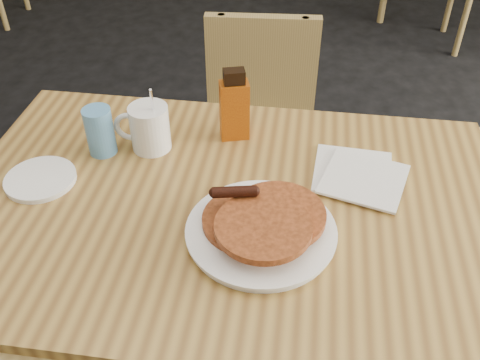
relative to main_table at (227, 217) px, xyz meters
name	(u,v)px	position (x,y,z in m)	size (l,w,h in m)	color
main_table	(227,217)	(0.00, 0.00, 0.00)	(1.24, 0.87, 0.75)	#AA823C
chair_main_far	(259,121)	(0.02, 0.71, -0.22)	(0.38, 0.39, 0.83)	#9E844A
pancake_plate	(262,226)	(0.08, -0.09, 0.07)	(0.30, 0.30, 0.09)	white
coffee_mug	(148,127)	(-0.20, 0.18, 0.10)	(0.13, 0.09, 0.17)	white
syrup_bottle	(234,107)	(-0.01, 0.25, 0.13)	(0.08, 0.06, 0.18)	maroon
napkin_stack	(358,175)	(0.28, 0.11, 0.05)	(0.22, 0.23, 0.01)	white
blue_tumbler	(100,131)	(-0.31, 0.15, 0.10)	(0.07, 0.07, 0.11)	#5694C9
side_saucer	(40,179)	(-0.42, 0.03, 0.05)	(0.15, 0.15, 0.01)	white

